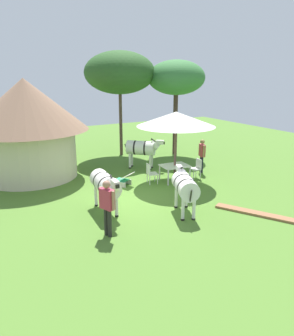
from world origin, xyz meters
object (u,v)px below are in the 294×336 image
object	(u,v)px
zebra_toward_hut	(142,148)
acacia_tree_far_lawn	(120,73)
zebra_nearest_camera	(106,185)
shade_umbrella	(176,119)
acacia_tree_behind_hut	(176,78)
zebra_by_umbrella	(185,186)
thatched_hut	(27,123)
patio_chair_east_end	(151,172)
patio_dining_table	(175,167)
patio_chair_near_hut	(197,167)
standing_watcher	(107,203)
guest_beside_umbrella	(202,153)
striped_lounge_chair	(123,180)

from	to	relation	value
zebra_toward_hut	acacia_tree_far_lawn	xyz separation A→B (m)	(0.31, 3.14, 3.67)
zebra_nearest_camera	zebra_toward_hut	size ratio (longest dim) A/B	1.35
shade_umbrella	acacia_tree_behind_hut	xyz separation A→B (m)	(2.94, 4.39, 1.61)
zebra_by_umbrella	thatched_hut	bearing A→B (deg)	140.92
patio_chair_east_end	acacia_tree_far_lawn	world-z (taller)	acacia_tree_far_lawn
patio_dining_table	zebra_by_umbrella	size ratio (longest dim) A/B	0.65
zebra_nearest_camera	acacia_tree_behind_hut	bearing A→B (deg)	-134.07
acacia_tree_behind_hut	patio_chair_near_hut	bearing A→B (deg)	-111.81
patio_chair_near_hut	zebra_nearest_camera	size ratio (longest dim) A/B	0.40
patio_chair_east_end	patio_chair_near_hut	xyz separation A→B (m)	(2.27, -0.34, 0.00)
thatched_hut	standing_watcher	distance (m)	7.43
zebra_nearest_camera	acacia_tree_far_lawn	bearing A→B (deg)	-113.84
patio_chair_near_hut	guest_beside_umbrella	xyz separation A→B (m)	(0.76, 0.60, 0.47)
shade_umbrella	acacia_tree_behind_hut	world-z (taller)	acacia_tree_behind_hut
patio_dining_table	zebra_nearest_camera	size ratio (longest dim) A/B	0.57
patio_chair_east_end	zebra_nearest_camera	bearing A→B (deg)	-45.18
shade_umbrella	zebra_nearest_camera	size ratio (longest dim) A/B	1.50
guest_beside_umbrella	patio_chair_east_end	bearing A→B (deg)	115.52
patio_chair_east_end	guest_beside_umbrella	bearing A→B (deg)	106.21
shade_umbrella	zebra_nearest_camera	world-z (taller)	shade_umbrella
thatched_hut	zebra_toward_hut	bearing A→B (deg)	-13.68
guest_beside_umbrella	acacia_tree_behind_hut	size ratio (longest dim) A/B	0.30
thatched_hut	acacia_tree_behind_hut	world-z (taller)	acacia_tree_behind_hut
thatched_hut	zebra_by_umbrella	world-z (taller)	thatched_hut
thatched_hut	zebra_by_umbrella	xyz separation A→B (m)	(3.80, -6.96, -1.55)
acacia_tree_far_lawn	guest_beside_umbrella	bearing A→B (deg)	-70.38
acacia_tree_behind_hut	striped_lounge_chair	bearing A→B (deg)	-143.96
zebra_toward_hut	acacia_tree_behind_hut	xyz separation A→B (m)	(3.23, 1.81, 3.38)
patio_chair_east_end	zebra_nearest_camera	size ratio (longest dim) A/B	0.40
striped_lounge_chair	zebra_by_umbrella	bearing A→B (deg)	-115.45
shade_umbrella	patio_dining_table	world-z (taller)	shade_umbrella
acacia_tree_behind_hut	guest_beside_umbrella	bearing A→B (deg)	-105.01
zebra_nearest_camera	zebra_toward_hut	world-z (taller)	zebra_toward_hut
thatched_hut	shade_umbrella	size ratio (longest dim) A/B	1.61
zebra_by_umbrella	shade_umbrella	bearing A→B (deg)	83.83
shade_umbrella	patio_dining_table	distance (m)	2.15
guest_beside_umbrella	zebra_toward_hut	distance (m)	3.02
standing_watcher	patio_dining_table	bearing A→B (deg)	106.41
shade_umbrella	striped_lounge_chair	bearing A→B (deg)	165.38
striped_lounge_chair	zebra_nearest_camera	xyz separation A→B (m)	(-1.75, -2.28, 0.76)
striped_lounge_chair	patio_chair_near_hut	bearing A→B (deg)	-46.15
striped_lounge_chair	standing_watcher	bearing A→B (deg)	-155.54
striped_lounge_chair	zebra_nearest_camera	distance (m)	2.97
standing_watcher	acacia_tree_far_lawn	xyz separation A→B (m)	(4.70, 9.10, 3.66)
thatched_hut	zebra_by_umbrella	distance (m)	8.09
patio_dining_table	zebra_by_umbrella	world-z (taller)	zebra_by_umbrella
guest_beside_umbrella	acacia_tree_behind_hut	distance (m)	5.30
patio_chair_near_hut	zebra_by_umbrella	distance (m)	4.15
zebra_nearest_camera	zebra_toward_hut	bearing A→B (deg)	-126.40
thatched_hut	standing_watcher	xyz separation A→B (m)	(0.82, -7.23, -1.50)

